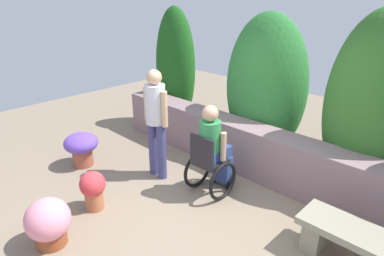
% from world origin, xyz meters
% --- Properties ---
extents(ground_plane, '(12.71, 12.71, 0.00)m').
position_xyz_m(ground_plane, '(0.00, 0.00, 0.00)').
color(ground_plane, gray).
extents(stone_retaining_wall, '(6.26, 0.46, 0.78)m').
position_xyz_m(stone_retaining_wall, '(0.00, 1.48, 0.39)').
color(stone_retaining_wall, gray).
rests_on(stone_retaining_wall, ground).
extents(hedge_backdrop, '(6.44, 1.07, 2.80)m').
position_xyz_m(hedge_backdrop, '(0.42, 2.13, 1.29)').
color(hedge_backdrop, '#1B561B').
rests_on(hedge_backdrop, ground).
extents(stone_bench, '(1.68, 0.47, 0.44)m').
position_xyz_m(stone_bench, '(1.85, 0.59, 0.30)').
color(stone_bench, gray).
rests_on(stone_bench, ground).
extents(person_in_wheelchair, '(0.53, 0.66, 1.33)m').
position_xyz_m(person_in_wheelchair, '(-0.41, 0.61, 0.62)').
color(person_in_wheelchair, black).
rests_on(person_in_wheelchair, ground).
extents(person_standing_companion, '(0.49, 0.30, 1.70)m').
position_xyz_m(person_standing_companion, '(-1.31, 0.37, 0.98)').
color(person_standing_companion, '#3F4074').
rests_on(person_standing_companion, ground).
extents(flower_pot_purple_near, '(0.50, 0.50, 0.59)m').
position_xyz_m(flower_pot_purple_near, '(-1.00, -1.50, 0.30)').
color(flower_pot_purple_near, brown).
rests_on(flower_pot_purple_near, ground).
extents(flower_pot_terracotta_by_wall, '(0.34, 0.34, 0.54)m').
position_xyz_m(flower_pot_terracotta_by_wall, '(-1.25, -0.79, 0.31)').
color(flower_pot_terracotta_by_wall, '#B26340').
rests_on(flower_pot_terracotta_by_wall, ground).
extents(flower_pot_red_accent, '(0.55, 0.55, 0.57)m').
position_xyz_m(flower_pot_red_accent, '(-2.46, -0.29, 0.35)').
color(flower_pot_red_accent, '#A34F3C').
rests_on(flower_pot_red_accent, ground).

